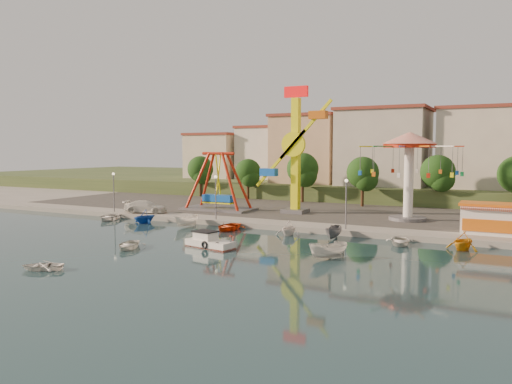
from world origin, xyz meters
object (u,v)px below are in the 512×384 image
Objects in this scene: pirate_ship_ride at (218,183)px; wave_swinger at (409,156)px; rowboat_a at (128,245)px; kamikaze_tower at (298,153)px; cabin_motorboat at (209,243)px; skiff at (328,250)px; van at (146,207)px.

pirate_ship_ride is 25.56m from wave_swinger.
rowboat_a is at bearing -127.47° from wave_swinger.
cabin_motorboat is at bearing -88.73° from kamikaze_tower.
pirate_ship_ride is 30.71m from skiff.
cabin_motorboat is 7.26m from rowboat_a.
wave_swinger is at bearing 30.42° from rowboat_a.
pirate_ship_ride is at bearing 80.29° from rowboat_a.
kamikaze_tower reaches higher than van.
van is at bearing -153.82° from kamikaze_tower.
skiff is 0.65× the size of van.
kamikaze_tower is 4.51× the size of skiff.
cabin_motorboat reaches higher than rowboat_a.
van reaches higher than cabin_motorboat.
van is (-6.82, -7.17, -2.98)m from pirate_ship_ride.
van is at bearing -133.54° from pirate_ship_ride.
wave_swinger reaches higher than rowboat_a.
skiff is at bearing -8.64° from rowboat_a.
wave_swinger is at bearing 121.33° from skiff.
kamikaze_tower reaches higher than rowboat_a.
kamikaze_tower is at bearing 179.56° from wave_swinger.
pirate_ship_ride is 10.33m from van.
pirate_ship_ride reaches higher than cabin_motorboat.
cabin_motorboat reaches higher than skiff.
cabin_motorboat is at bearing -60.71° from pirate_ship_ride.
van is (-12.18, 17.22, 1.05)m from rowboat_a.
pirate_ship_ride reaches higher than skiff.
rowboat_a is at bearing -77.61° from pirate_ship_ride.
pirate_ship_ride is at bearing -62.18° from van.
pirate_ship_ride reaches higher than van.
skiff is (17.46, 4.18, 0.34)m from rowboat_a.
cabin_motorboat is 22.82m from van.
rowboat_a is 0.63× the size of van.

